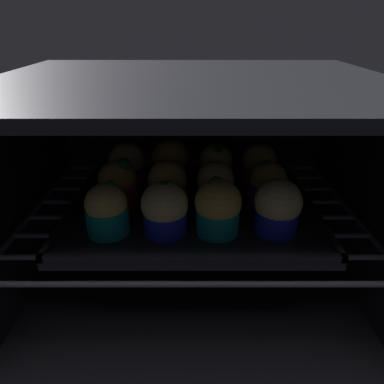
{
  "coord_description": "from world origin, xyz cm",
  "views": [
    {
      "loc": [
        -0.23,
        -30.71,
        43.06
      ],
      "look_at": [
        0.0,
        20.79,
        17.53
      ],
      "focal_mm": 32.75,
      "sensor_mm": 36.0,
      "label": 1
    }
  ],
  "objects_px": {
    "muffin_row0_col0": "(107,210)",
    "muffin_row2_col0": "(127,165)",
    "muffin_row0_col3": "(278,207)",
    "muffin_row1_col0": "(118,184)",
    "muffin_row0_col2": "(218,207)",
    "muffin_row2_col3": "(259,166)",
    "muffin_row1_col2": "(215,185)",
    "baking_tray": "(192,207)",
    "muffin_row1_col3": "(268,185)",
    "muffin_row1_col1": "(168,185)",
    "muffin_row0_col1": "(165,209)",
    "muffin_row2_col2": "(215,166)",
    "muffin_row2_col1": "(170,163)"
  },
  "relations": [
    {
      "from": "muffin_row0_col1",
      "to": "muffin_row1_col2",
      "type": "distance_m",
      "value": 0.11
    },
    {
      "from": "muffin_row1_col1",
      "to": "muffin_row0_col1",
      "type": "bearing_deg",
      "value": -89.16
    },
    {
      "from": "baking_tray",
      "to": "muffin_row0_col0",
      "type": "height_order",
      "value": "muffin_row0_col0"
    },
    {
      "from": "muffin_row0_col2",
      "to": "muffin_row2_col1",
      "type": "bearing_deg",
      "value": 114.84
    },
    {
      "from": "muffin_row1_col1",
      "to": "muffin_row1_col2",
      "type": "bearing_deg",
      "value": 1.08
    },
    {
      "from": "muffin_row1_col0",
      "to": "muffin_row0_col2",
      "type": "bearing_deg",
      "value": -28.32
    },
    {
      "from": "muffin_row2_col2",
      "to": "muffin_row2_col3",
      "type": "relative_size",
      "value": 1.01
    },
    {
      "from": "baking_tray",
      "to": "muffin_row0_col2",
      "type": "relative_size",
      "value": 4.71
    },
    {
      "from": "baking_tray",
      "to": "muffin_row1_col3",
      "type": "bearing_deg",
      "value": 0.61
    },
    {
      "from": "muffin_row1_col0",
      "to": "muffin_row2_col3",
      "type": "xyz_separation_m",
      "value": [
        0.24,
        0.08,
        -0.0
      ]
    },
    {
      "from": "muffin_row1_col0",
      "to": "muffin_row2_col0",
      "type": "relative_size",
      "value": 1.01
    },
    {
      "from": "muffin_row0_col3",
      "to": "muffin_row1_col1",
      "type": "height_order",
      "value": "muffin_row0_col3"
    },
    {
      "from": "muffin_row2_col0",
      "to": "muffin_row2_col3",
      "type": "distance_m",
      "value": 0.24
    },
    {
      "from": "muffin_row0_col2",
      "to": "muffin_row0_col3",
      "type": "distance_m",
      "value": 0.09
    },
    {
      "from": "muffin_row1_col3",
      "to": "muffin_row0_col0",
      "type": "bearing_deg",
      "value": -161.13
    },
    {
      "from": "muffin_row0_col0",
      "to": "muffin_row0_col1",
      "type": "bearing_deg",
      "value": 0.19
    },
    {
      "from": "muffin_row1_col0",
      "to": "muffin_row1_col1",
      "type": "xyz_separation_m",
      "value": [
        0.08,
        -0.0,
        -0.0
      ]
    },
    {
      "from": "muffin_row1_col0",
      "to": "muffin_row2_col3",
      "type": "bearing_deg",
      "value": 17.87
    },
    {
      "from": "muffin_row0_col2",
      "to": "muffin_row2_col0",
      "type": "xyz_separation_m",
      "value": [
        -0.16,
        0.16,
        -0.0
      ]
    },
    {
      "from": "muffin_row1_col3",
      "to": "muffin_row2_col0",
      "type": "height_order",
      "value": "muffin_row2_col0"
    },
    {
      "from": "muffin_row0_col0",
      "to": "muffin_row2_col0",
      "type": "xyz_separation_m",
      "value": [
        0.0,
        0.16,
        0.0
      ]
    },
    {
      "from": "muffin_row0_col3",
      "to": "muffin_row2_col2",
      "type": "height_order",
      "value": "same"
    },
    {
      "from": "muffin_row1_col0",
      "to": "muffin_row2_col1",
      "type": "distance_m",
      "value": 0.11
    },
    {
      "from": "muffin_row0_col1",
      "to": "muffin_row0_col0",
      "type": "bearing_deg",
      "value": -179.81
    },
    {
      "from": "muffin_row0_col2",
      "to": "muffin_row2_col1",
      "type": "distance_m",
      "value": 0.18
    },
    {
      "from": "muffin_row1_col1",
      "to": "muffin_row2_col3",
      "type": "xyz_separation_m",
      "value": [
        0.16,
        0.08,
        0.0
      ]
    },
    {
      "from": "baking_tray",
      "to": "muffin_row1_col1",
      "type": "bearing_deg",
      "value": -179.02
    },
    {
      "from": "muffin_row1_col0",
      "to": "muffin_row0_col3",
      "type": "bearing_deg",
      "value": -18.44
    },
    {
      "from": "muffin_row2_col0",
      "to": "muffin_row2_col3",
      "type": "relative_size",
      "value": 1.02
    },
    {
      "from": "muffin_row0_col2",
      "to": "muffin_row2_col0",
      "type": "bearing_deg",
      "value": 133.65
    },
    {
      "from": "muffin_row1_col0",
      "to": "muffin_row2_col3",
      "type": "height_order",
      "value": "muffin_row1_col0"
    },
    {
      "from": "muffin_row0_col1",
      "to": "muffin_row2_col3",
      "type": "height_order",
      "value": "same"
    },
    {
      "from": "muffin_row1_col0",
      "to": "muffin_row1_col2",
      "type": "distance_m",
      "value": 0.16
    },
    {
      "from": "baking_tray",
      "to": "muffin_row1_col0",
      "type": "xyz_separation_m",
      "value": [
        -0.12,
        0.0,
        0.04
      ]
    },
    {
      "from": "muffin_row0_col3",
      "to": "muffin_row1_col2",
      "type": "height_order",
      "value": "muffin_row0_col3"
    },
    {
      "from": "muffin_row0_col3",
      "to": "muffin_row1_col0",
      "type": "xyz_separation_m",
      "value": [
        -0.24,
        0.08,
        -0.0
      ]
    },
    {
      "from": "baking_tray",
      "to": "muffin_row0_col2",
      "type": "height_order",
      "value": "muffin_row0_col2"
    },
    {
      "from": "muffin_row0_col1",
      "to": "muffin_row1_col1",
      "type": "distance_m",
      "value": 0.08
    },
    {
      "from": "baking_tray",
      "to": "muffin_row0_col2",
      "type": "bearing_deg",
      "value": -66.1
    },
    {
      "from": "muffin_row1_col3",
      "to": "muffin_row2_col2",
      "type": "distance_m",
      "value": 0.11
    },
    {
      "from": "muffin_row1_col2",
      "to": "muffin_row1_col3",
      "type": "distance_m",
      "value": 0.09
    },
    {
      "from": "muffin_row0_col1",
      "to": "muffin_row2_col0",
      "type": "distance_m",
      "value": 0.18
    },
    {
      "from": "muffin_row2_col3",
      "to": "muffin_row2_col2",
      "type": "bearing_deg",
      "value": 179.67
    },
    {
      "from": "muffin_row2_col0",
      "to": "muffin_row2_col2",
      "type": "height_order",
      "value": "same"
    },
    {
      "from": "baking_tray",
      "to": "muffin_row2_col0",
      "type": "bearing_deg",
      "value": 145.91
    },
    {
      "from": "baking_tray",
      "to": "muffin_row0_col2",
      "type": "distance_m",
      "value": 0.1
    },
    {
      "from": "muffin_row2_col0",
      "to": "muffin_row2_col1",
      "type": "relative_size",
      "value": 0.94
    },
    {
      "from": "baking_tray",
      "to": "muffin_row1_col2",
      "type": "bearing_deg",
      "value": 1.19
    },
    {
      "from": "muffin_row0_col0",
      "to": "muffin_row0_col3",
      "type": "distance_m",
      "value": 0.24
    },
    {
      "from": "muffin_row1_col0",
      "to": "muffin_row0_col1",
      "type": "bearing_deg",
      "value": -45.81
    }
  ]
}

